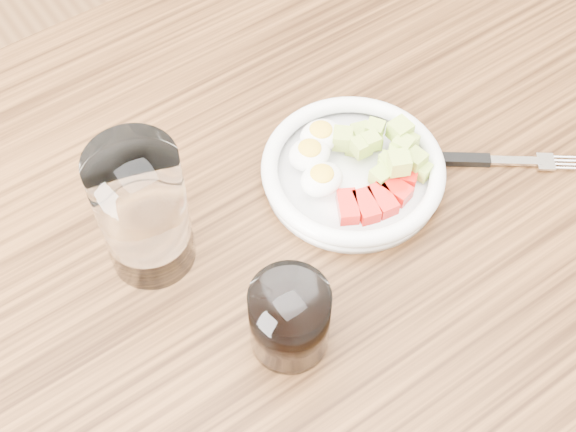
# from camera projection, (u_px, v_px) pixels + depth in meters

# --- Properties ---
(dining_table) EXTENTS (1.50, 0.90, 0.77)m
(dining_table) POSITION_uv_depth(u_px,v_px,m) (300.00, 278.00, 0.96)
(dining_table) COLOR brown
(dining_table) RESTS_ON ground
(bowl) EXTENTS (0.21, 0.21, 0.05)m
(bowl) POSITION_uv_depth(u_px,v_px,m) (353.00, 168.00, 0.90)
(bowl) COLOR white
(bowl) RESTS_ON dining_table
(fork) EXTENTS (0.18, 0.14, 0.01)m
(fork) POSITION_uv_depth(u_px,v_px,m) (471.00, 160.00, 0.92)
(fork) COLOR black
(fork) RESTS_ON dining_table
(water_glass) EXTENTS (0.09, 0.09, 0.16)m
(water_glass) POSITION_uv_depth(u_px,v_px,m) (143.00, 211.00, 0.79)
(water_glass) COLOR white
(water_glass) RESTS_ON dining_table
(coffee_glass) EXTENTS (0.08, 0.08, 0.09)m
(coffee_glass) POSITION_uv_depth(u_px,v_px,m) (290.00, 319.00, 0.77)
(coffee_glass) COLOR white
(coffee_glass) RESTS_ON dining_table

